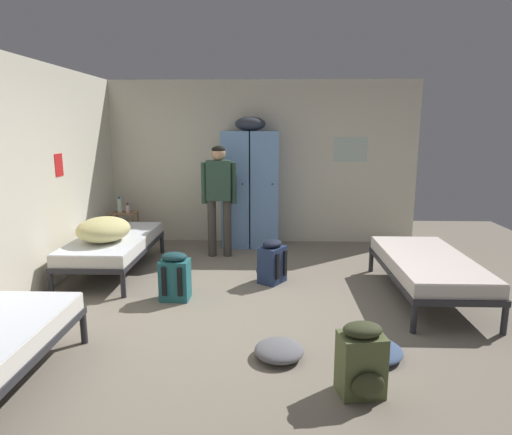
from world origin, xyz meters
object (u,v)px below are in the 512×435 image
at_px(locker_bank, 250,187).
at_px(clothes_pile_denim, 374,350).
at_px(bed_right, 427,265).
at_px(clothes_pile_grey, 279,350).
at_px(water_bottle, 119,205).
at_px(backpack_navy, 272,262).
at_px(bedding_heap, 104,229).
at_px(shelf_unit, 125,226).
at_px(person_traveler, 219,191).
at_px(lotion_bottle, 128,209).
at_px(backpack_olive, 362,361).
at_px(backpack_teal, 175,277).
at_px(bed_left_rear, 113,244).

relative_size(locker_bank, clothes_pile_denim, 4.06).
distance_m(bed_right, clothes_pile_grey, 2.23).
bearing_deg(water_bottle, backpack_navy, -33.60).
bearing_deg(bedding_heap, water_bottle, 101.46).
xyz_separation_m(shelf_unit, clothes_pile_denim, (3.24, -3.42, -0.29)).
distance_m(bedding_heap, water_bottle, 1.57).
xyz_separation_m(bed_right, clothes_pile_denim, (-0.89, -1.36, -0.33)).
xyz_separation_m(shelf_unit, bedding_heap, (0.23, -1.51, 0.30)).
bearing_deg(locker_bank, person_traveler, -124.51).
distance_m(lotion_bottle, clothes_pile_grey, 4.20).
height_order(bedding_heap, lotion_bottle, bedding_heap).
bearing_deg(backpack_olive, bed_right, 59.96).
relative_size(backpack_teal, clothes_pile_grey, 1.26).
bearing_deg(clothes_pile_denim, lotion_bottle, 133.16).
relative_size(bedding_heap, backpack_navy, 1.37).
distance_m(person_traveler, clothes_pile_grey, 3.26).
distance_m(locker_bank, backpack_teal, 2.58).
distance_m(bed_left_rear, water_bottle, 1.35).
xyz_separation_m(lotion_bottle, clothes_pile_denim, (3.17, -3.38, -0.59)).
bearing_deg(backpack_olive, person_traveler, 112.09).
relative_size(person_traveler, backpack_teal, 3.00).
xyz_separation_m(shelf_unit, backpack_olive, (3.01, -3.98, -0.09)).
height_order(shelf_unit, person_traveler, person_traveler).
xyz_separation_m(bed_right, bed_left_rear, (-3.87, 0.80, 0.00)).
height_order(backpack_teal, clothes_pile_grey, backpack_teal).
bearing_deg(backpack_teal, bed_right, 2.89).
relative_size(lotion_bottle, clothes_pile_grey, 0.36).
distance_m(locker_bank, bed_right, 3.12).
bearing_deg(person_traveler, backpack_navy, -55.66).
distance_m(backpack_navy, backpack_olive, 2.46).
relative_size(bedding_heap, clothes_pile_grey, 1.72).
bearing_deg(bed_right, clothes_pile_denim, -123.04).
xyz_separation_m(backpack_navy, backpack_olive, (0.65, -2.38, 0.00)).
relative_size(backpack_navy, backpack_teal, 1.00).
bearing_deg(shelf_unit, water_bottle, 165.96).
bearing_deg(backpack_navy, bed_right, -14.38).
bearing_deg(clothes_pile_denim, person_traveler, 119.24).
distance_m(shelf_unit, bed_left_rear, 1.28).
bearing_deg(locker_bank, backpack_navy, -78.95).
distance_m(water_bottle, lotion_bottle, 0.17).
height_order(locker_bank, clothes_pile_grey, locker_bank).
bearing_deg(lotion_bottle, backpack_teal, -60.80).
xyz_separation_m(shelf_unit, lotion_bottle, (0.07, -0.04, 0.29)).
bearing_deg(locker_bank, clothes_pile_denim, -71.19).
relative_size(water_bottle, clothes_pile_denim, 0.49).
distance_m(lotion_bottle, backpack_olive, 4.93).
bearing_deg(lotion_bottle, locker_bank, 6.05).
bearing_deg(bedding_heap, bed_right, -7.90).
height_order(locker_bank, lotion_bottle, locker_bank).
bearing_deg(backpack_olive, locker_bank, 103.48).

